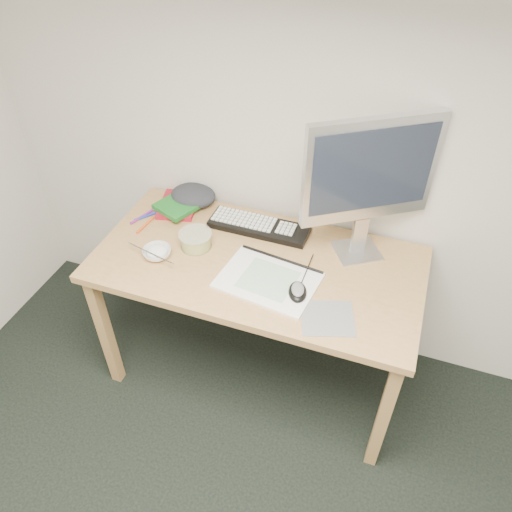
% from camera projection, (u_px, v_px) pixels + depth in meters
% --- Properties ---
extents(desk, '(1.40, 0.70, 0.75)m').
position_uv_depth(desk, '(257.00, 275.00, 2.18)').
color(desk, tan).
rests_on(desk, ground).
extents(mousepad, '(0.25, 0.23, 0.00)m').
position_uv_depth(mousepad, '(328.00, 318.00, 1.89)').
color(mousepad, slate).
rests_on(mousepad, desk).
extents(sketchpad, '(0.42, 0.33, 0.01)m').
position_uv_depth(sketchpad, '(268.00, 280.00, 2.03)').
color(sketchpad, white).
rests_on(sketchpad, desk).
extents(keyboard, '(0.46, 0.15, 0.03)m').
position_uv_depth(keyboard, '(259.00, 227.00, 2.29)').
color(keyboard, black).
rests_on(keyboard, desk).
extents(monitor, '(0.47, 0.33, 0.63)m').
position_uv_depth(monitor, '(370.00, 174.00, 1.92)').
color(monitor, silver).
rests_on(monitor, desk).
extents(mouse, '(0.10, 0.13, 0.04)m').
position_uv_depth(mouse, '(298.00, 290.00, 1.96)').
color(mouse, black).
rests_on(mouse, sketchpad).
extents(rice_bowl, '(0.13, 0.13, 0.04)m').
position_uv_depth(rice_bowl, '(157.00, 253.00, 2.14)').
color(rice_bowl, white).
rests_on(rice_bowl, desk).
extents(chopsticks, '(0.24, 0.07, 0.02)m').
position_uv_depth(chopsticks, '(151.00, 253.00, 2.11)').
color(chopsticks, silver).
rests_on(chopsticks, rice_bowl).
extents(fruit_tub, '(0.17, 0.17, 0.07)m').
position_uv_depth(fruit_tub, '(196.00, 240.00, 2.18)').
color(fruit_tub, '#E0E851').
rests_on(fruit_tub, desk).
extents(book_red, '(0.22, 0.26, 0.02)m').
position_uv_depth(book_red, '(178.00, 205.00, 2.42)').
color(book_red, maroon).
rests_on(book_red, desk).
extents(book_green, '(0.25, 0.29, 0.02)m').
position_uv_depth(book_green, '(183.00, 203.00, 2.39)').
color(book_green, '#1A6823').
rests_on(book_green, book_red).
extents(cloth_lump, '(0.22, 0.20, 0.08)m').
position_uv_depth(cloth_lump, '(193.00, 196.00, 2.43)').
color(cloth_lump, '#25282D').
rests_on(cloth_lump, desk).
extents(pencil_pink, '(0.19, 0.02, 0.01)m').
position_uv_depth(pencil_pink, '(259.00, 255.00, 2.15)').
color(pencil_pink, pink).
rests_on(pencil_pink, desk).
extents(pencil_tan, '(0.12, 0.16, 0.01)m').
position_uv_depth(pencil_tan, '(262.00, 261.00, 2.12)').
color(pencil_tan, tan).
rests_on(pencil_tan, desk).
extents(pencil_black, '(0.18, 0.04, 0.01)m').
position_uv_depth(pencil_black, '(295.00, 265.00, 2.11)').
color(pencil_black, black).
rests_on(pencil_black, desk).
extents(marker_blue, '(0.09, 0.12, 0.01)m').
position_uv_depth(marker_blue, '(148.00, 216.00, 2.36)').
color(marker_blue, '#1D309F').
rests_on(marker_blue, desk).
extents(marker_orange, '(0.03, 0.13, 0.01)m').
position_uv_depth(marker_orange, '(145.00, 225.00, 2.31)').
color(marker_orange, '#D65019').
rests_on(marker_orange, desk).
extents(marker_purple, '(0.06, 0.13, 0.01)m').
position_uv_depth(marker_purple, '(142.00, 217.00, 2.36)').
color(marker_purple, '#7A2382').
rests_on(marker_purple, desk).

